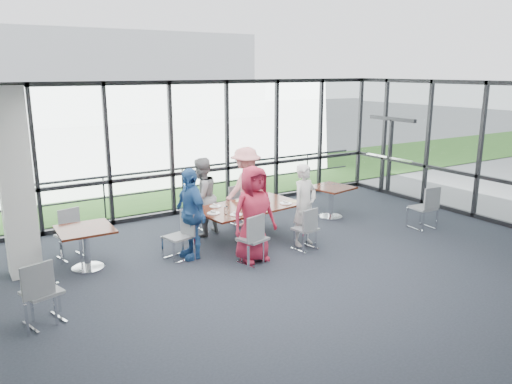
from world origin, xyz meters
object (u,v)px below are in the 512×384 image
chair_main_nr (305,229)px  chair_main_fl (195,214)px  main_table (248,211)px  chair_main_fr (237,206)px  chair_spare_la (42,292)px  diner_near_right (305,205)px  chair_spare_lb (70,236)px  chair_spare_r (423,208)px  structural_column (16,183)px  diner_far_right (246,187)px  side_table_left (85,234)px  chair_main_end (178,237)px  chair_main_nl (253,239)px  side_table_right (331,191)px  diner_near_left (254,214)px  diner_end (190,213)px  diner_far_left (201,197)px

chair_main_nr → chair_main_fl: bearing=114.5°
main_table → chair_main_fl: size_ratio=2.69×
chair_main_nr → chair_main_fr: bearing=87.3°
chair_spare_la → diner_near_right: bearing=-8.9°
chair_spare_la → chair_spare_lb: size_ratio=1.06×
chair_spare_r → chair_spare_la: bearing=-173.7°
structural_column → chair_spare_lb: 1.46m
diner_far_right → chair_spare_r: (3.20, -2.25, -0.42)m
diner_near_right → chair_main_fl: diner_near_right is taller
side_table_left → chair_main_end: (1.55, -0.42, -0.21)m
chair_main_nl → side_table_right: bearing=9.5°
side_table_right → chair_main_nr: bearing=-142.6°
diner_near_left → diner_end: diner_near_left is taller
diner_near_left → chair_main_nl: diner_near_left is taller
side_table_left → chair_spare_lb: chair_spare_lb is taller
diner_near_left → diner_far_right: (0.97, 1.89, 0.01)m
diner_near_right → diner_far_left: (-1.48, 1.62, 0.01)m
diner_near_left → chair_main_fr: bearing=67.3°
diner_end → chair_main_fr: size_ratio=2.09×
diner_near_left → chair_main_fr: diner_near_left is taller
diner_far_right → chair_main_nl: diner_far_right is taller
diner_near_right → chair_main_nr: size_ratio=1.96×
diner_end → chair_main_nl: 1.25m
side_table_right → diner_end: (-3.92, -0.61, 0.22)m
main_table → diner_near_right: diner_near_right is taller
main_table → side_table_right: (2.55, 0.40, -0.01)m
chair_main_fl → chair_main_fr: 1.14m
diner_far_right → chair_spare_la: 5.27m
diner_near_right → chair_spare_lb: diner_near_right is taller
diner_near_right → chair_spare_la: diner_near_right is taller
chair_main_end → chair_spare_lb: size_ratio=0.97×
diner_end → chair_spare_lb: bearing=-123.5°
structural_column → main_table: structural_column is taller
main_table → chair_spare_r: chair_spare_r is taller
diner_near_left → diner_end: size_ratio=1.04×
diner_far_right → chair_main_fr: size_ratio=2.20×
side_table_right → chair_spare_lb: (-5.85, 0.52, -0.19)m
chair_spare_la → chair_spare_r: chair_spare_r is taller
chair_main_nl → chair_spare_r: (4.26, -0.25, 0.01)m
chair_main_fr → chair_main_end: chair_main_end is taller
side_table_left → diner_far_left: bearing=13.4°
chair_main_end → chair_main_fl: bearing=129.6°
chair_main_nr → side_table_left: bearing=152.6°
diner_far_left → chair_spare_r: (4.33, -2.18, -0.36)m
diner_far_right → side_table_right: bearing=151.6°
structural_column → diner_far_right: structural_column is taller
chair_main_fl → diner_far_left: bearing=102.7°
chair_main_fl → chair_spare_la: bearing=30.4°
structural_column → side_table_left: size_ratio=3.39×
chair_main_end → chair_spare_lb: 2.01m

